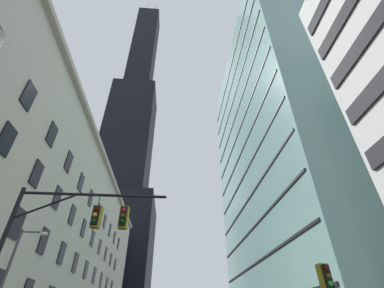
# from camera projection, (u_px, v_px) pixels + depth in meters

# --- Properties ---
(station_building) EXTENTS (16.49, 72.16, 24.96)m
(station_building) POSITION_uv_depth(u_px,v_px,m) (28.00, 231.00, 35.36)
(station_building) COLOR beige
(station_building) RESTS_ON ground
(dark_skyscraper) EXTENTS (29.19, 29.19, 193.95)m
(dark_skyscraper) POSITION_uv_depth(u_px,v_px,m) (124.00, 164.00, 111.13)
(dark_skyscraper) COLOR black
(dark_skyscraper) RESTS_ON ground
(glass_office_midrise) EXTENTS (19.02, 33.60, 48.50)m
(glass_office_midrise) POSITION_uv_depth(u_px,v_px,m) (299.00, 155.00, 41.34)
(glass_office_midrise) COLOR gray
(glass_office_midrise) RESTS_ON ground
(traffic_signal_mast) EXTENTS (7.15, 0.63, 7.28)m
(traffic_signal_mast) POSITION_uv_depth(u_px,v_px,m) (69.00, 234.00, 11.67)
(traffic_signal_mast) COLOR black
(traffic_signal_mast) RESTS_ON sidewalk_left
(traffic_light_near_right) EXTENTS (0.40, 0.63, 3.96)m
(traffic_light_near_right) POSITION_uv_depth(u_px,v_px,m) (327.00, 284.00, 10.83)
(traffic_light_near_right) COLOR black
(traffic_light_near_right) RESTS_ON sidewalk_right
(street_lamppost) EXTENTS (1.82, 0.32, 7.00)m
(street_lamppost) POSITION_uv_depth(u_px,v_px,m) (9.00, 277.00, 15.67)
(street_lamppost) COLOR #47474C
(street_lamppost) RESTS_ON sidewalk_left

